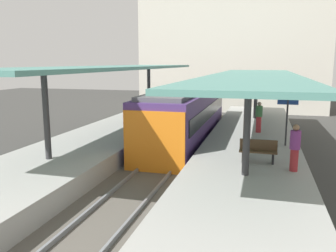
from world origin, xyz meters
The scene contains 14 objects.
ground_plane centered at (0.00, 0.00, 0.00)m, with size 80.00×80.00×0.00m, color #383835.
platform_left centered at (-3.80, 0.00, 0.50)m, with size 4.40×28.00×1.00m, color #9E9E99.
platform_right centered at (3.80, 0.00, 0.50)m, with size 4.40×28.00×1.00m, color #9E9E99.
track_ballast centered at (0.00, 0.00, 0.10)m, with size 3.20×28.00×0.20m, color #59544C.
rail_near_side centered at (-0.72, 0.00, 0.27)m, with size 0.08×28.00×0.14m, color slate.
rail_far_side centered at (0.72, 0.00, 0.27)m, with size 0.08×28.00×0.14m, color slate.
commuter_train centered at (0.00, 3.08, 1.73)m, with size 2.78×12.52×3.10m.
canopy_left centered at (-3.80, 1.40, 4.42)m, with size 4.18×21.00×3.55m.
canopy_right centered at (3.80, 1.40, 4.05)m, with size 4.18×21.00×3.16m.
platform_bench centered at (4.18, -3.21, 1.46)m, with size 1.40×0.41×0.86m.
platform_sign centered at (5.35, -0.09, 2.62)m, with size 0.90×0.08×2.21m.
passenger_near_bench centered at (4.10, 2.76, 1.87)m, with size 0.36×0.36×1.67m.
passenger_mid_platform centered at (5.42, -4.02, 1.86)m, with size 0.36×0.36×1.66m.
station_building_backdrop centered at (1.07, 20.00, 5.50)m, with size 18.00×6.00×11.00m, color beige.
Camera 1 is at (4.27, -16.54, 4.75)m, focal length 37.35 mm.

